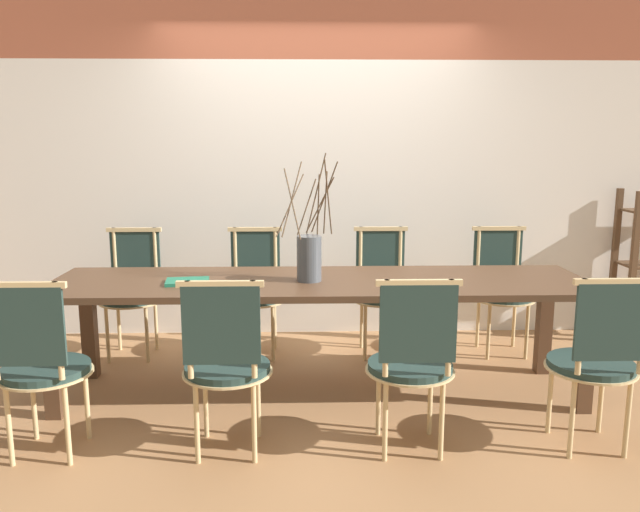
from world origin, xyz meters
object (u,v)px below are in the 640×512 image
dining_table (320,293)px  chair_near_center (412,359)px  vase_centerpiece (309,256)px  book_stack (187,282)px  chair_far_center (382,287)px

dining_table → chair_near_center: chair_near_center is taller
chair_near_center → vase_centerpiece: 0.99m
dining_table → vase_centerpiece: 0.25m
book_stack → dining_table: bearing=5.2°
chair_near_center → chair_far_center: size_ratio=1.00×
dining_table → book_stack: (-0.80, -0.07, 0.09)m
vase_centerpiece → chair_near_center: bearing=-56.0°
chair_near_center → vase_centerpiece: bearing=124.0°
vase_centerpiece → book_stack: bearing=-176.3°
chair_near_center → vase_centerpiece: (-0.51, 0.76, 0.39)m
chair_far_center → chair_near_center: bearing=88.4°
vase_centerpiece → book_stack: size_ratio=2.80×
chair_far_center → book_stack: size_ratio=3.41×
dining_table → chair_near_center: size_ratio=3.51×
chair_far_center → vase_centerpiece: size_ratio=1.22×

